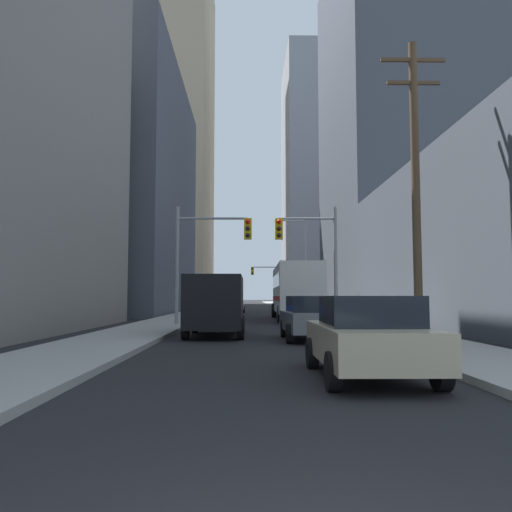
# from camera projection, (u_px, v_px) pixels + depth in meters

# --- Properties ---
(sidewalk_left) EXTENTS (2.97, 160.00, 0.15)m
(sidewalk_left) POSITION_uv_depth(u_px,v_px,m) (203.00, 310.00, 51.93)
(sidewalk_left) COLOR #9E9E99
(sidewalk_left) RESTS_ON ground
(sidewalk_right) EXTENTS (2.97, 160.00, 0.15)m
(sidewalk_right) POSITION_uv_depth(u_px,v_px,m) (300.00, 310.00, 52.09)
(sidewalk_right) COLOR #9E9E99
(sidewalk_right) RESTS_ON ground
(city_bus) EXTENTS (2.72, 11.54, 3.40)m
(city_bus) POSITION_uv_depth(u_px,v_px,m) (295.00, 290.00, 33.10)
(city_bus) COLOR silver
(city_bus) RESTS_ON ground
(cargo_van_black) EXTENTS (2.16, 5.23, 2.26)m
(cargo_van_black) POSITION_uv_depth(u_px,v_px,m) (216.00, 302.00, 19.76)
(cargo_van_black) COLOR black
(cargo_van_black) RESTS_ON ground
(sedan_beige) EXTENTS (1.95, 4.21, 1.52)m
(sedan_beige) POSITION_uv_depth(u_px,v_px,m) (368.00, 336.00, 9.59)
(sedan_beige) COLOR #C6B793
(sedan_beige) RESTS_ON ground
(sedan_grey) EXTENTS (1.95, 4.26, 1.52)m
(sedan_grey) POSITION_uv_depth(u_px,v_px,m) (312.00, 318.00, 17.87)
(sedan_grey) COLOR slate
(sedan_grey) RESTS_ON ground
(sedan_blue) EXTENTS (1.95, 4.22, 1.52)m
(sedan_blue) POSITION_uv_depth(u_px,v_px,m) (226.00, 308.00, 33.39)
(sedan_blue) COLOR navy
(sedan_blue) RESTS_ON ground
(sedan_white) EXTENTS (1.95, 4.22, 1.52)m
(sedan_white) POSITION_uv_depth(u_px,v_px,m) (234.00, 304.00, 47.38)
(sedan_white) COLOR white
(sedan_white) RESTS_ON ground
(traffic_signal_near_left) EXTENTS (3.80, 0.44, 6.00)m
(traffic_signal_near_left) POSITION_uv_depth(u_px,v_px,m) (210.00, 245.00, 25.86)
(traffic_signal_near_left) COLOR gray
(traffic_signal_near_left) RESTS_ON ground
(traffic_signal_near_right) EXTENTS (3.12, 0.44, 6.00)m
(traffic_signal_near_right) POSITION_uv_depth(u_px,v_px,m) (310.00, 246.00, 25.94)
(traffic_signal_near_right) COLOR gray
(traffic_signal_near_right) RESTS_ON ground
(traffic_signal_far_right) EXTENTS (3.99, 0.44, 6.00)m
(traffic_signal_far_right) POSITION_uv_depth(u_px,v_px,m) (267.00, 277.00, 69.68)
(traffic_signal_far_right) COLOR gray
(traffic_signal_far_right) RESTS_ON ground
(utility_pole_right) EXTENTS (2.20, 0.28, 10.12)m
(utility_pole_right) POSITION_uv_depth(u_px,v_px,m) (416.00, 181.00, 17.28)
(utility_pole_right) COLOR brown
(utility_pole_right) RESTS_ON ground
(street_lamp_right) EXTENTS (2.52, 0.32, 7.50)m
(street_lamp_right) POSITION_uv_depth(u_px,v_px,m) (301.00, 256.00, 39.60)
(street_lamp_right) COLOR gray
(street_lamp_right) RESTS_ON ground
(building_left_mid_office) EXTENTS (23.58, 26.50, 21.84)m
(building_left_mid_office) POSITION_uv_depth(u_px,v_px,m) (52.00, 193.00, 47.55)
(building_left_mid_office) COLOR #4C515B
(building_left_mid_office) RESTS_ON ground
(building_left_far_tower) EXTENTS (24.09, 25.99, 63.04)m
(building_left_far_tower) POSITION_uv_depth(u_px,v_px,m) (144.00, 132.00, 95.03)
(building_left_far_tower) COLOR tan
(building_left_far_tower) RESTS_ON ground
(building_right_mid_block) EXTENTS (17.30, 19.58, 34.41)m
(building_right_mid_block) POSITION_uv_depth(u_px,v_px,m) (427.00, 125.00, 47.76)
(building_right_mid_block) COLOR #4C515B
(building_right_mid_block) RESTS_ON ground
(building_right_far_highrise) EXTENTS (17.45, 20.67, 46.26)m
(building_right_far_highrise) POSITION_uv_depth(u_px,v_px,m) (331.00, 181.00, 97.74)
(building_right_far_highrise) COLOR #93939E
(building_right_far_highrise) RESTS_ON ground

